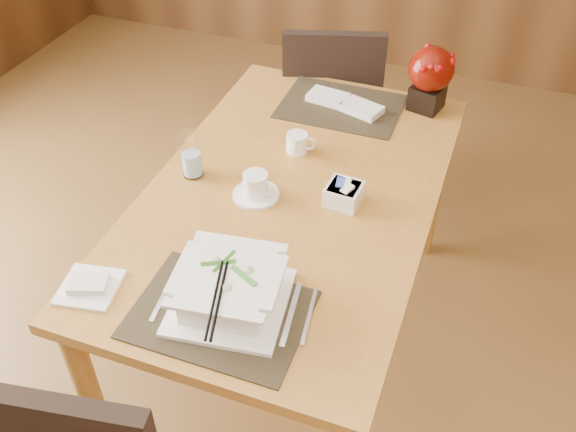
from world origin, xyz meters
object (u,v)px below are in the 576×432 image
(creamer_jug, at_px, (297,143))
(far_chair, at_px, (331,108))
(water_glass, at_px, (191,155))
(dining_table, at_px, (292,214))
(coffee_cup, at_px, (256,187))
(sugar_caddy, at_px, (344,194))
(berry_decor, at_px, (430,75))
(soup_setting, at_px, (229,290))
(bread_plate, at_px, (90,287))

(creamer_jug, distance_m, far_chair, 0.72)
(water_glass, bearing_deg, dining_table, 5.00)
(coffee_cup, relative_size, sugar_caddy, 1.42)
(water_glass, xyz_separation_m, berry_decor, (0.64, 0.68, 0.06))
(dining_table, height_order, water_glass, water_glass)
(soup_setting, relative_size, berry_decor, 1.35)
(water_glass, relative_size, far_chair, 0.17)
(soup_setting, bearing_deg, creamer_jug, 87.93)
(soup_setting, bearing_deg, bread_plate, -176.13)
(berry_decor, xyz_separation_m, far_chair, (-0.44, 0.23, -0.36))
(sugar_caddy, bearing_deg, berry_decor, 78.39)
(water_glass, height_order, sugar_caddy, water_glass)
(bread_plate, bearing_deg, sugar_caddy, 47.62)
(dining_table, distance_m, creamer_jug, 0.26)
(berry_decor, distance_m, bread_plate, 1.42)
(berry_decor, relative_size, far_chair, 0.27)
(berry_decor, bearing_deg, dining_table, -114.91)
(dining_table, distance_m, berry_decor, 0.76)
(dining_table, xyz_separation_m, far_chair, (-0.13, 0.89, -0.13))
(creamer_jug, relative_size, sugar_caddy, 0.90)
(dining_table, xyz_separation_m, berry_decor, (0.30, 0.65, 0.24))
(coffee_cup, distance_m, sugar_caddy, 0.28)
(creamer_jug, xyz_separation_m, sugar_caddy, (0.23, -0.21, -0.00))
(water_glass, distance_m, bread_plate, 0.56)
(soup_setting, distance_m, far_chair, 1.43)
(coffee_cup, height_order, far_chair, far_chair)
(water_glass, height_order, berry_decor, berry_decor)
(coffee_cup, bearing_deg, far_chair, 92.12)
(dining_table, relative_size, berry_decor, 6.05)
(coffee_cup, distance_m, creamer_jug, 0.28)
(soup_setting, xyz_separation_m, bread_plate, (-0.38, -0.08, -0.05))
(soup_setting, xyz_separation_m, far_chair, (-0.15, 1.40, -0.28))
(coffee_cup, relative_size, creamer_jug, 1.56)
(soup_setting, height_order, bread_plate, soup_setting)
(soup_setting, height_order, creamer_jug, soup_setting)
(berry_decor, bearing_deg, coffee_cup, -119.39)
(dining_table, distance_m, bread_plate, 0.70)
(dining_table, height_order, bread_plate, bread_plate)
(dining_table, distance_m, sugar_caddy, 0.21)
(dining_table, height_order, creamer_jug, creamer_jug)
(coffee_cup, bearing_deg, water_glass, 172.31)
(soup_setting, distance_m, berry_decor, 1.20)
(dining_table, relative_size, creamer_jug, 15.73)
(dining_table, distance_m, soup_setting, 0.53)
(dining_table, xyz_separation_m, creamer_jug, (-0.06, 0.22, 0.13))
(berry_decor, distance_m, far_chair, 0.62)
(water_glass, height_order, far_chair, far_chair)
(coffee_cup, height_order, sugar_caddy, coffee_cup)
(berry_decor, bearing_deg, creamer_jug, -129.62)
(soup_setting, distance_m, bread_plate, 0.39)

